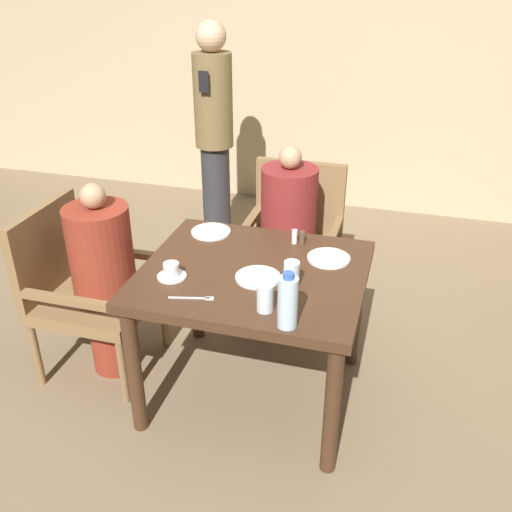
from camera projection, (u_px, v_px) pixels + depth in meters
name	position (u px, v px, depth m)	size (l,w,h in m)	color
ground_plane	(254.00, 391.00, 2.98)	(16.00, 16.00, 0.00)	#7A664C
wall_back	(345.00, 40.00, 4.54)	(8.00, 0.06, 2.80)	tan
dining_table	(253.00, 290.00, 2.69)	(1.03, 0.90, 0.73)	#422819
chair_left_side	(81.00, 284.00, 2.97)	(0.56, 0.56, 0.91)	brown
diner_in_left_chair	(105.00, 279.00, 2.91)	(0.32, 0.32, 1.07)	maroon
chair_far_side	(293.00, 235.00, 3.48)	(0.56, 0.56, 0.91)	brown
diner_in_far_chair	(288.00, 235.00, 3.33)	(0.32, 0.32, 1.10)	maroon
standing_host	(214.00, 131.00, 4.14)	(0.28, 0.31, 1.63)	#2D2D33
plate_main_left	(258.00, 277.00, 2.56)	(0.21, 0.21, 0.01)	white
plate_main_right	(329.00, 258.00, 2.72)	(0.21, 0.21, 0.01)	white
plate_dessert_center	(211.00, 232.00, 2.98)	(0.21, 0.21, 0.01)	white
teacup_with_saucer	(172.00, 272.00, 2.56)	(0.13, 0.13, 0.07)	white
water_bottle	(288.00, 302.00, 2.19)	(0.08, 0.08, 0.24)	silver
glass_tall_near	(291.00, 274.00, 2.48)	(0.07, 0.07, 0.12)	silver
glass_tall_mid	(265.00, 298.00, 2.31)	(0.07, 0.07, 0.12)	silver
salt_shaker	(295.00, 237.00, 2.86)	(0.03, 0.03, 0.07)	white
pepper_shaker	(302.00, 238.00, 2.85)	(0.03, 0.03, 0.07)	#4C3D2D
fork_beside_plate	(196.00, 298.00, 2.42)	(0.19, 0.06, 0.00)	silver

